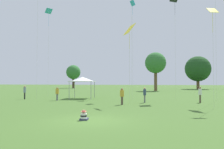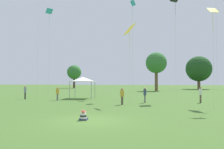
{
  "view_description": "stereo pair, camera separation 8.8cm",
  "coord_description": "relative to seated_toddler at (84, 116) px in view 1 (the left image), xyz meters",
  "views": [
    {
      "loc": [
        3.89,
        -11.96,
        2.2
      ],
      "look_at": [
        -0.12,
        6.33,
        2.84
      ],
      "focal_mm": 35.0,
      "sensor_mm": 36.0,
      "label": 1
    },
    {
      "loc": [
        3.97,
        -11.94,
        2.2
      ],
      "look_at": [
        -0.12,
        6.33,
        2.84
      ],
      "focal_mm": 35.0,
      "sensor_mm": 36.0,
      "label": 2
    }
  ],
  "objects": [
    {
      "name": "distant_tree_2",
      "position": [
        15.64,
        58.3,
        5.93
      ],
      "size": [
        7.67,
        7.67,
        10.02
      ],
      "color": "brown",
      "rests_on": "ground"
    },
    {
      "name": "kite_8",
      "position": [
        0.78,
        16.97,
        11.81
      ],
      "size": [
        0.82,
        0.81,
        13.15
      ],
      "rotation": [
        0.0,
        0.0,
        1.59
      ],
      "color": "#339EDB",
      "rests_on": "ground"
    },
    {
      "name": "ground_plane",
      "position": [
        0.4,
        -0.02,
        -0.23
      ],
      "size": [
        300.0,
        300.0,
        0.0
      ],
      "primitive_type": "plane",
      "color": "#426628"
    },
    {
      "name": "person_standing_2",
      "position": [
        -12.45,
        12.7,
        0.82
      ],
      "size": [
        0.39,
        0.39,
        1.73
      ],
      "rotation": [
        0.0,
        0.0,
        1.22
      ],
      "color": "black",
      "rests_on": "ground"
    },
    {
      "name": "distant_tree_0",
      "position": [
        3.3,
        42.6,
        6.59
      ],
      "size": [
        5.15,
        5.15,
        9.49
      ],
      "color": "brown",
      "rests_on": "ground"
    },
    {
      "name": "kite_1",
      "position": [
        1.32,
        9.79,
        7.18
      ],
      "size": [
        1.44,
        1.6,
        8.06
      ],
      "rotation": [
        0.0,
        0.0,
        4.48
      ],
      "color": "yellow",
      "rests_on": "ground"
    },
    {
      "name": "canopy_tent",
      "position": [
        -5.79,
        15.58,
        2.31
      ],
      "size": [
        3.52,
        3.52,
        2.87
      ],
      "rotation": [
        0.0,
        0.0,
        0.14
      ],
      "color": "white",
      "rests_on": "ground"
    },
    {
      "name": "kite_4",
      "position": [
        -11.87,
        17.54,
        12.05
      ],
      "size": [
        1.17,
        1.21,
        13.13
      ],
      "rotation": [
        0.0,
        0.0,
        3.28
      ],
      "color": "#339EDB",
      "rests_on": "ground"
    },
    {
      "name": "person_standing_1",
      "position": [
        -7.62,
        11.97,
        0.69
      ],
      "size": [
        0.54,
        0.54,
        1.57
      ],
      "rotation": [
        0.0,
        0.0,
        2.19
      ],
      "color": "slate",
      "rests_on": "ground"
    },
    {
      "name": "kite_6",
      "position": [
        8.63,
        7.4,
        7.6
      ],
      "size": [
        0.94,
        0.82,
        8.45
      ],
      "rotation": [
        0.0,
        0.0,
        5.84
      ],
      "color": "yellow",
      "rests_on": "ground"
    },
    {
      "name": "seated_toddler",
      "position": [
        0.0,
        0.0,
        0.0
      ],
      "size": [
        0.52,
        0.61,
        0.58
      ],
      "rotation": [
        0.0,
        0.0,
        0.13
      ],
      "color": "#383D56",
      "rests_on": "ground"
    },
    {
      "name": "person_standing_4",
      "position": [
        2.72,
        11.27,
        0.75
      ],
      "size": [
        0.37,
        0.37,
        1.62
      ],
      "rotation": [
        0.0,
        0.0,
        5.97
      ],
      "color": "slate",
      "rests_on": "ground"
    },
    {
      "name": "kite_3",
      "position": [
        6.25,
        16.72,
        12.35
      ],
      "size": [
        1.39,
        1.32,
        13.39
      ],
      "rotation": [
        0.0,
        0.0,
        2.96
      ],
      "color": "#1E2328",
      "rests_on": "ground"
    },
    {
      "name": "person_standing_3",
      "position": [
        0.72,
        8.81,
        0.71
      ],
      "size": [
        0.45,
        0.45,
        1.6
      ],
      "rotation": [
        0.0,
        0.0,
        2.96
      ],
      "color": "brown",
      "rests_on": "ground"
    },
    {
      "name": "person_standing_0",
      "position": [
        8.47,
        12.69,
        0.78
      ],
      "size": [
        0.45,
        0.45,
        1.68
      ],
      "rotation": [
        0.0,
        0.0,
        2.63
      ],
      "color": "brown",
      "rests_on": "ground"
    },
    {
      "name": "distant_tree_1",
      "position": [
        -25.25,
        59.59,
        5.33
      ],
      "size": [
        4.98,
        4.98,
        8.11
      ],
      "color": "#473323",
      "rests_on": "ground"
    }
  ]
}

